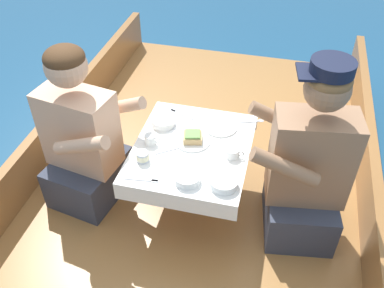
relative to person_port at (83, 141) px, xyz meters
name	(u,v)px	position (x,y,z in m)	size (l,w,h in m)	color
ground_plane	(197,212)	(0.61, 0.22, -0.68)	(60.00, 60.00, 0.00)	navy
boat_deck	(197,199)	(0.61, 0.22, -0.54)	(2.07, 3.49, 0.27)	#9E6B38
gunwale_port	(48,141)	(-0.39, 0.22, -0.26)	(0.06, 3.49, 0.30)	#936033
gunwale_starboard	(370,196)	(1.62, 0.22, -0.26)	(0.06, 3.49, 0.30)	#936033
cockpit_table	(192,154)	(0.61, 0.07, -0.02)	(0.62, 0.73, 0.43)	#B2B2B7
person_port	(83,141)	(0.00, 0.00, 0.00)	(0.57, 0.52, 0.99)	#333847
person_starboard	(307,170)	(1.22, 0.04, 0.03)	(0.56, 0.51, 1.06)	#333847
plate_sandwich	(193,141)	(0.60, 0.12, 0.03)	(0.20, 0.20, 0.01)	white
plate_bread	(220,127)	(0.73, 0.28, 0.03)	(0.20, 0.20, 0.01)	white
sandwich	(193,137)	(0.60, 0.12, 0.06)	(0.12, 0.11, 0.05)	tan
bowl_port_near	(187,178)	(0.65, -0.19, 0.05)	(0.13, 0.13, 0.04)	white
bowl_starboard_near	(224,182)	(0.83, -0.17, 0.05)	(0.14, 0.14, 0.04)	white
bowl_center_far	(163,121)	(0.40, 0.22, 0.05)	(0.14, 0.14, 0.04)	white
coffee_cup_port	(150,139)	(0.39, 0.04, 0.06)	(0.09, 0.06, 0.06)	white
coffee_cup_starboard	(233,153)	(0.84, 0.05, 0.05)	(0.10, 0.07, 0.05)	white
tin_can	(143,156)	(0.39, -0.09, 0.05)	(0.07, 0.07, 0.05)	silver
utensil_spoon_center	(174,129)	(0.48, 0.19, 0.03)	(0.07, 0.17, 0.01)	silver
utensil_fork_starboard	(180,113)	(0.47, 0.35, 0.03)	(0.17, 0.08, 0.00)	silver
utensil_spoon_port	(254,121)	(0.91, 0.38, 0.03)	(0.17, 0.07, 0.01)	silver
utensil_spoon_starboard	(175,148)	(0.53, 0.03, 0.03)	(0.15, 0.11, 0.01)	silver
utensil_fork_port	(145,180)	(0.45, -0.23, 0.03)	(0.17, 0.04, 0.00)	silver
utensil_knife_starboard	(170,168)	(0.54, -0.12, 0.03)	(0.15, 0.11, 0.00)	silver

